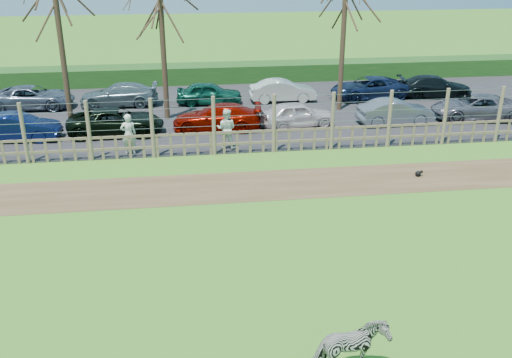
{
  "coord_description": "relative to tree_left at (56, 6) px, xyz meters",
  "views": [
    {
      "loc": [
        -1.3,
        -14.45,
        8.2
      ],
      "look_at": [
        1.0,
        2.5,
        1.1
      ],
      "focal_mm": 40.0,
      "sensor_mm": 36.0,
      "label": 1
    }
  ],
  "objects": [
    {
      "name": "car_11",
      "position": [
        10.83,
        3.55,
        -4.98
      ],
      "size": [
        3.65,
        1.29,
        1.2
      ],
      "primitive_type": "imported",
      "rotation": [
        0.0,
        0.0,
        1.57
      ],
      "color": "silver",
      "rests_on": "asphalt"
    },
    {
      "name": "fence",
      "position": [
        6.5,
        -4.5,
        -4.81
      ],
      "size": [
        30.16,
        0.16,
        2.5
      ],
      "color": "brown",
      "rests_on": "ground"
    },
    {
      "name": "tree_left",
      "position": [
        0.0,
        0.0,
        0.0
      ],
      "size": [
        4.8,
        4.8,
        7.88
      ],
      "color": "#3D2B1E",
      "rests_on": "ground"
    },
    {
      "name": "car_13",
      "position": [
        19.59,
        3.36,
        -4.98
      ],
      "size": [
        4.32,
        2.22,
        1.2
      ],
      "primitive_type": "imported",
      "rotation": [
        0.0,
        0.0,
        1.44
      ],
      "color": "black",
      "rests_on": "asphalt"
    },
    {
      "name": "visitor_b",
      "position": [
        7.06,
        -3.85,
        -4.71
      ],
      "size": [
        1.01,
        0.89,
        1.72
      ],
      "primitive_type": "imported",
      "rotation": [
        0.0,
        0.0,
        2.81
      ],
      "color": "silver",
      "rests_on": "asphalt"
    },
    {
      "name": "hedge",
      "position": [
        6.5,
        9.0,
        -5.07
      ],
      "size": [
        46.0,
        2.0,
        1.1
      ],
      "primitive_type": "cube",
      "color": "#1E4716",
      "rests_on": "ground"
    },
    {
      "name": "car_9",
      "position": [
        1.93,
        3.83,
        -4.98
      ],
      "size": [
        4.21,
        1.89,
        1.2
      ],
      "primitive_type": "imported",
      "rotation": [
        0.0,
        0.0,
        4.66
      ],
      "color": "slate",
      "rests_on": "asphalt"
    },
    {
      "name": "visitor_a",
      "position": [
        3.0,
        -4.03,
        -4.71
      ],
      "size": [
        0.68,
        0.5,
        1.72
      ],
      "primitive_type": "imported",
      "rotation": [
        0.0,
        0.0,
        3.29
      ],
      "color": "silver",
      "rests_on": "asphalt"
    },
    {
      "name": "zebra",
      "position": [
        8.32,
        -18.05,
        -4.97
      ],
      "size": [
        1.64,
        1.02,
        1.28
      ],
      "primitive_type": "imported",
      "rotation": [
        0.0,
        0.0,
        1.8
      ],
      "color": "gray",
      "rests_on": "ground"
    },
    {
      "name": "car_2",
      "position": [
        2.22,
        -1.27,
        -4.98
      ],
      "size": [
        4.32,
        2.0,
        1.2
      ],
      "primitive_type": "imported",
      "rotation": [
        0.0,
        0.0,
        1.57
      ],
      "color": "black",
      "rests_on": "asphalt"
    },
    {
      "name": "tree_mid",
      "position": [
        4.5,
        1.0,
        -0.75
      ],
      "size": [
        4.8,
        4.8,
        6.83
      ],
      "color": "#3D2B1E",
      "rests_on": "ground"
    },
    {
      "name": "car_6",
      "position": [
        19.75,
        -1.13,
        -4.98
      ],
      "size": [
        4.55,
        2.56,
        1.2
      ],
      "primitive_type": "imported",
      "rotation": [
        0.0,
        0.0,
        4.58
      ],
      "color": "slate",
      "rests_on": "asphalt"
    },
    {
      "name": "dirt_strip",
      "position": [
        6.5,
        -8.0,
        -5.61
      ],
      "size": [
        34.0,
        2.8,
        0.01
      ],
      "primitive_type": "cube",
      "color": "brown",
      "rests_on": "ground"
    },
    {
      "name": "car_5",
      "position": [
        15.48,
        -1.42,
        -4.98
      ],
      "size": [
        3.68,
        1.38,
        1.2
      ],
      "primitive_type": "imported",
      "rotation": [
        0.0,
        0.0,
        1.6
      ],
      "color": "slate",
      "rests_on": "asphalt"
    },
    {
      "name": "car_3",
      "position": [
        6.85,
        -1.15,
        -4.98
      ],
      "size": [
        4.31,
        2.17,
        1.2
      ],
      "primitive_type": "imported",
      "rotation": [
        0.0,
        0.0,
        4.59
      ],
      "color": "#810A00",
      "rests_on": "asphalt"
    },
    {
      "name": "ground",
      "position": [
        6.5,
        -12.5,
        -5.62
      ],
      "size": [
        120.0,
        120.0,
        0.0
      ],
      "primitive_type": "plane",
      "color": "#5CA62D",
      "rests_on": "ground"
    },
    {
      "name": "crow",
      "position": [
        14.0,
        -7.94,
        -5.5
      ],
      "size": [
        0.29,
        0.22,
        0.24
      ],
      "color": "black",
      "rests_on": "ground"
    },
    {
      "name": "car_4",
      "position": [
        10.69,
        -1.17,
        -4.98
      ],
      "size": [
        3.67,
        1.85,
        1.2
      ],
      "primitive_type": "imported",
      "rotation": [
        0.0,
        0.0,
        1.7
      ],
      "color": "silver",
      "rests_on": "asphalt"
    },
    {
      "name": "tree_right",
      "position": [
        13.5,
        1.5,
        -0.37
      ],
      "size": [
        4.8,
        4.8,
        7.35
      ],
      "color": "#3D2B1E",
      "rests_on": "ground"
    },
    {
      "name": "car_12",
      "position": [
        15.75,
        3.52,
        -4.98
      ],
      "size": [
        4.48,
        2.38,
        1.2
      ],
      "primitive_type": "imported",
      "rotation": [
        0.0,
        0.0,
        4.81
      ],
      "color": "#14203F",
      "rests_on": "asphalt"
    },
    {
      "name": "asphalt",
      "position": [
        6.5,
        2.0,
        -5.6
      ],
      "size": [
        44.0,
        13.0,
        0.04
      ],
      "primitive_type": "cube",
      "color": "#232326",
      "rests_on": "ground"
    },
    {
      "name": "car_10",
      "position": [
        6.76,
        3.51,
        -4.98
      ],
      "size": [
        3.62,
        1.7,
        1.2
      ],
      "primitive_type": "imported",
      "rotation": [
        0.0,
        0.0,
        1.49
      ],
      "color": "#0D4935",
      "rests_on": "asphalt"
    },
    {
      "name": "car_8",
      "position": [
        -2.59,
        3.86,
        -4.98
      ],
      "size": [
        4.38,
        2.13,
        1.2
      ],
      "primitive_type": "imported",
      "rotation": [
        0.0,
        0.0,
        1.54
      ],
      "color": "#4C5669",
      "rests_on": "asphalt"
    },
    {
      "name": "car_1",
      "position": [
        -2.03,
        -1.54,
        -4.98
      ],
      "size": [
        3.71,
        1.48,
        1.2
      ],
      "primitive_type": "imported",
      "rotation": [
        0.0,
        0.0,
        1.51
      ],
      "color": "#09153F",
      "rests_on": "asphalt"
    }
  ]
}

